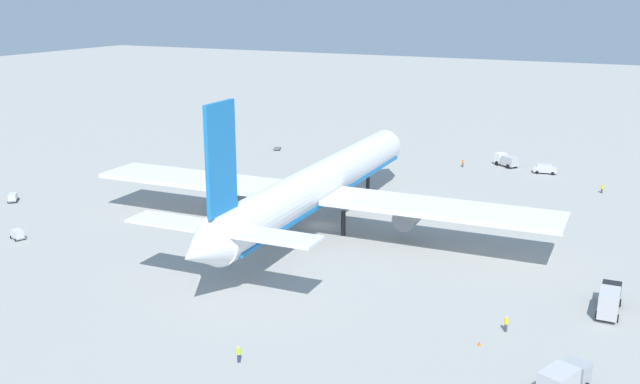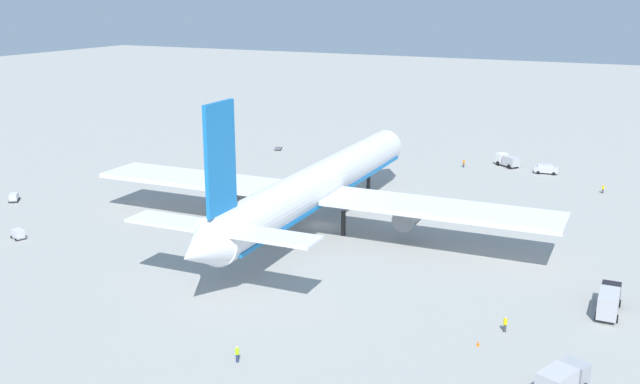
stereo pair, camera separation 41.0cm
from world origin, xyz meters
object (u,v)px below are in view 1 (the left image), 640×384
airliner (316,186)px  ground_worker_3 (602,189)px  ground_worker_0 (506,324)px  traffic_cone_2 (225,154)px  baggage_cart_2 (277,149)px  ground_worker_5 (239,354)px  baggage_cart_1 (18,234)px  service_truck_2 (564,379)px  baggage_cart_0 (13,197)px  traffic_cone_0 (210,171)px  ground_worker_1 (463,163)px  service_van (545,168)px  service_truck_4 (610,300)px  traffic_cone_1 (479,343)px  service_truck_0 (506,160)px

airliner → ground_worker_3: bearing=-42.7°
ground_worker_0 → traffic_cone_2: ground_worker_0 is taller
baggage_cart_2 → ground_worker_5: (-88.43, -45.38, 0.60)m
baggage_cart_1 → service_truck_2: bearing=-96.8°
ground_worker_3 → traffic_cone_2: size_ratio=2.97×
baggage_cart_0 → traffic_cone_2: bearing=-14.9°
traffic_cone_0 → traffic_cone_2: bearing=22.7°
ground_worker_1 → traffic_cone_2: ground_worker_1 is taller
service_van → ground_worker_5: size_ratio=2.74×
baggage_cart_2 → ground_worker_5: ground_worker_5 is taller
baggage_cart_0 → baggage_cart_2: bearing=-19.1°
service_truck_4 → traffic_cone_1: size_ratio=12.78×
ground_worker_3 → traffic_cone_1: 67.88m
baggage_cart_0 → airliner: bearing=-79.3°
traffic_cone_2 → service_truck_0: bearing=-73.8°
service_truck_2 → baggage_cart_0: (23.12, 94.61, -0.76)m
airliner → ground_worker_5: size_ratio=42.76×
airliner → baggage_cart_1: 44.45m
service_van → baggage_cart_1: 97.74m
service_truck_4 → service_van: service_truck_4 is taller
service_van → ground_worker_1: service_van is taller
baggage_cart_0 → ground_worker_5: bearing=-115.3°
service_truck_2 → baggage_cart_0: size_ratio=2.08×
baggage_cart_2 → traffic_cone_2: size_ratio=6.26×
service_truck_4 → traffic_cone_1: 17.99m
airliner → traffic_cone_1: (-27.22, -32.08, -6.37)m
baggage_cart_0 → traffic_cone_1: baggage_cart_0 is taller
ground_worker_5 → traffic_cone_2: size_ratio=3.11×
baggage_cart_1 → ground_worker_3: size_ratio=1.82×
service_truck_0 → airliner: bearing=162.1°
service_truck_2 → service_truck_4: size_ratio=0.88×
traffic_cone_1 → baggage_cart_1: bearing=87.3°
baggage_cart_1 → ground_worker_0: bearing=-89.0°
ground_worker_0 → baggage_cart_2: bearing=43.8°
service_truck_2 → service_van: size_ratio=1.32×
service_truck_2 → ground_worker_3: bearing=2.9°
ground_worker_3 → ground_worker_5: size_ratio=0.96×
service_truck_0 → baggage_cart_1: bearing=145.1°
traffic_cone_1 → airliner: bearing=49.7°
service_truck_0 → ground_worker_1: (-4.73, 7.90, -0.49)m
service_truck_4 → ground_worker_3: (53.60, 5.84, -0.80)m
service_truck_2 → traffic_cone_0: size_ratio=11.20×
service_van → baggage_cart_1: (-75.07, 62.60, -0.26)m
service_van → traffic_cone_0: 67.00m
service_truck_2 → traffic_cone_2: size_ratio=11.20×
ground_worker_1 → traffic_cone_2: 51.89m
service_truck_2 → traffic_cone_2: (70.13, 82.07, -1.25)m
traffic_cone_0 → traffic_cone_2: (14.68, 6.15, 0.00)m
baggage_cart_0 → baggage_cart_1: 21.60m
service_truck_0 → traffic_cone_0: 61.01m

